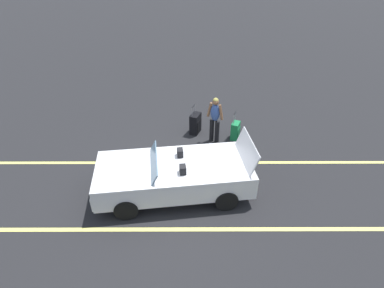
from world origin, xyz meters
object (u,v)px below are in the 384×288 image
at_px(convertible_car, 167,176).
at_px(traveler_person, 215,118).
at_px(suitcase_medium_bright, 235,131).
at_px(suitcase_large_black, 195,124).

height_order(convertible_car, traveler_person, traveler_person).
relative_size(convertible_car, suitcase_medium_bright, 4.33).
bearing_deg(convertible_car, suitcase_medium_bright, -135.32).
xyz_separation_m(suitcase_large_black, traveler_person, (-0.64, 0.59, 0.56)).
xyz_separation_m(convertible_car, traveler_person, (-1.45, -2.59, 0.34)).
bearing_deg(suitcase_large_black, suitcase_medium_bright, 6.50).
relative_size(suitcase_medium_bright, traveler_person, 0.60).
bearing_deg(suitcase_medium_bright, convertible_car, -106.15).
height_order(suitcase_large_black, suitcase_medium_bright, suitcase_large_black).
distance_m(convertible_car, suitcase_medium_bright, 3.56).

